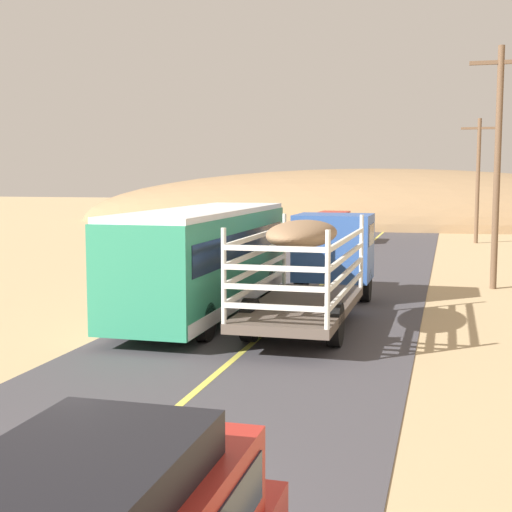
# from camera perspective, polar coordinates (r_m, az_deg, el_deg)

# --- Properties ---
(livestock_truck) EXTENTS (2.53, 9.70, 3.02)m
(livestock_truck) POSITION_cam_1_polar(r_m,az_deg,el_deg) (22.47, 5.25, 0.11)
(livestock_truck) COLOR #3359A5
(livestock_truck) RESTS_ON road_surface
(bus) EXTENTS (2.54, 10.00, 3.21)m
(bus) POSITION_cam_1_polar(r_m,az_deg,el_deg) (21.80, -4.02, -0.19)
(bus) COLOR #2D8C66
(bus) RESTS_ON road_surface
(car_far) EXTENTS (1.90, 4.62, 1.93)m
(car_far) POSITION_cam_1_polar(r_m,az_deg,el_deg) (45.75, 6.02, 2.37)
(car_far) COLOR #B2261E
(car_far) RESTS_ON road_surface
(power_pole_mid) EXTENTS (2.20, 0.24, 8.88)m
(power_pole_mid) POSITION_cam_1_polar(r_m,az_deg,el_deg) (28.34, 18.37, 7.07)
(power_pole_mid) COLOR brown
(power_pole_mid) RESTS_ON ground
(power_pole_far) EXTENTS (2.20, 0.24, 7.70)m
(power_pole_far) POSITION_cam_1_polar(r_m,az_deg,el_deg) (47.41, 16.97, 5.96)
(power_pole_far) COLOR brown
(power_pole_far) RESTS_ON ground
(distant_hill) EXTENTS (54.67, 18.19, 9.59)m
(distant_hill) POSITION_cam_1_polar(r_m,az_deg,el_deg) (63.89, 9.08, 2.47)
(distant_hill) COLOR #8D6E4C
(distant_hill) RESTS_ON ground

